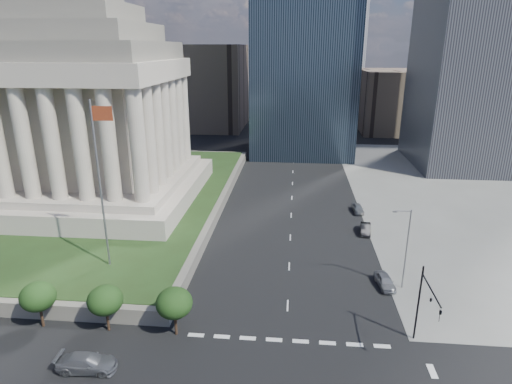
# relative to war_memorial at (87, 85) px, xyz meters

# --- Properties ---
(ground) EXTENTS (500.00, 500.00, 0.00)m
(ground) POSITION_rel_war_memorial_xyz_m (34.00, 52.00, -21.40)
(ground) COLOR black
(ground) RESTS_ON ground
(plaza_terrace) EXTENTS (66.00, 70.00, 1.80)m
(plaza_terrace) POSITION_rel_war_memorial_xyz_m (-11.00, 2.00, -20.50)
(plaza_terrace) COLOR #5F5A51
(plaza_terrace) RESTS_ON ground
(plaza_lawn) EXTENTS (64.00, 68.00, 0.10)m
(plaza_lawn) POSITION_rel_war_memorial_xyz_m (-11.00, 2.00, -19.55)
(plaza_lawn) COLOR #203315
(plaza_lawn) RESTS_ON plaza_terrace
(war_memorial) EXTENTS (34.00, 34.00, 39.00)m
(war_memorial) POSITION_rel_war_memorial_xyz_m (0.00, 0.00, 0.00)
(war_memorial) COLOR #A5998A
(war_memorial) RESTS_ON plaza_lawn
(flagpole) EXTENTS (2.52, 0.24, 20.00)m
(flagpole) POSITION_rel_war_memorial_xyz_m (12.17, -24.00, -8.29)
(flagpole) COLOR slate
(flagpole) RESTS_ON plaza_lawn
(midrise_glass) EXTENTS (26.00, 26.00, 60.00)m
(midrise_glass) POSITION_rel_war_memorial_xyz_m (36.00, 47.00, 8.60)
(midrise_glass) COLOR black
(midrise_glass) RESTS_ON ground
(building_filler_ne) EXTENTS (20.00, 30.00, 20.00)m
(building_filler_ne) POSITION_rel_war_memorial_xyz_m (66.00, 82.00, -11.40)
(building_filler_ne) COLOR #4E3E36
(building_filler_ne) RESTS_ON ground
(building_filler_nw) EXTENTS (24.00, 30.00, 28.00)m
(building_filler_nw) POSITION_rel_war_memorial_xyz_m (4.00, 82.00, -7.40)
(building_filler_nw) COLOR #4E3E36
(building_filler_nw) RESTS_ON ground
(traffic_signal_ne) EXTENTS (0.30, 5.74, 8.00)m
(traffic_signal_ne) POSITION_rel_war_memorial_xyz_m (46.50, -34.30, -16.15)
(traffic_signal_ne) COLOR black
(traffic_signal_ne) RESTS_ON ground
(street_lamp_north) EXTENTS (2.13, 0.22, 10.00)m
(street_lamp_north) POSITION_rel_war_memorial_xyz_m (47.33, -23.00, -15.74)
(street_lamp_north) COLOR slate
(street_lamp_north) RESTS_ON ground
(suv_grey) EXTENTS (5.45, 2.42, 1.56)m
(suv_grey) POSITION_rel_war_memorial_xyz_m (16.50, -39.66, -20.62)
(suv_grey) COLOR #54565B
(suv_grey) RESTS_ON ground
(parked_sedan_near) EXTENTS (4.45, 2.25, 1.45)m
(parked_sedan_near) POSITION_rel_war_memorial_xyz_m (45.50, -22.89, -20.67)
(parked_sedan_near) COLOR gray
(parked_sedan_near) RESTS_ON ground
(parked_sedan_mid) EXTENTS (2.02, 4.44, 1.41)m
(parked_sedan_mid) POSITION_rel_war_memorial_xyz_m (45.50, -7.25, -20.69)
(parked_sedan_mid) COLOR black
(parked_sedan_mid) RESTS_ON ground
(parked_sedan_far) EXTENTS (4.21, 1.92, 1.40)m
(parked_sedan_far) POSITION_rel_war_memorial_xyz_m (45.50, 1.50, -20.70)
(parked_sedan_far) COLOR slate
(parked_sedan_far) RESTS_ON ground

